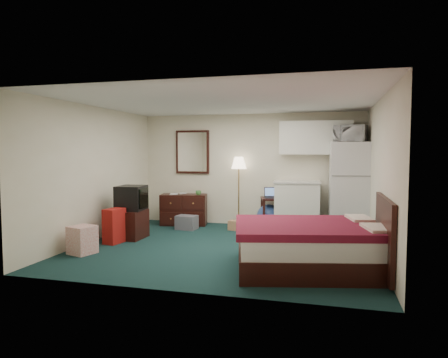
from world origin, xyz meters
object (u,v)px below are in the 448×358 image
(kitchen_counter, at_px, (297,206))
(floor_lamp, at_px, (239,191))
(dresser, at_px, (184,210))
(suitcase, at_px, (114,226))
(desk, at_px, (274,213))
(fridge, at_px, (349,188))
(tv_stand, at_px, (130,224))
(bed, at_px, (310,247))

(kitchen_counter, bearing_deg, floor_lamp, 169.45)
(dresser, relative_size, suitcase, 1.62)
(desk, relative_size, fridge, 0.36)
(fridge, bearing_deg, floor_lamp, 170.35)
(tv_stand, bearing_deg, desk, 33.58)
(fridge, height_order, suitcase, fridge)
(floor_lamp, xyz_separation_m, fridge, (2.34, -0.30, 0.15))
(bed, bearing_deg, tv_stand, 148.16)
(dresser, bearing_deg, floor_lamp, -1.47)
(floor_lamp, relative_size, desk, 2.30)
(suitcase, bearing_deg, fridge, 34.70)
(floor_lamp, xyz_separation_m, tv_stand, (-1.74, -1.79, -0.50))
(desk, height_order, bed, desk)
(floor_lamp, bearing_deg, suitcase, -129.37)
(dresser, height_order, floor_lamp, floor_lamp)
(desk, relative_size, tv_stand, 1.13)
(dresser, xyz_separation_m, bed, (2.92, -2.78, -0.03))
(dresser, relative_size, bed, 0.51)
(floor_lamp, bearing_deg, tv_stand, -134.29)
(floor_lamp, height_order, fridge, fridge)
(desk, xyz_separation_m, bed, (0.89, -2.86, -0.01))
(dresser, height_order, desk, dresser)
(fridge, height_order, tv_stand, fridge)
(kitchen_counter, bearing_deg, bed, -86.39)
(floor_lamp, distance_m, fridge, 2.36)
(dresser, relative_size, kitchen_counter, 1.01)
(kitchen_counter, bearing_deg, suitcase, -150.58)
(kitchen_counter, relative_size, fridge, 0.54)
(kitchen_counter, distance_m, fridge, 1.14)
(desk, height_order, kitchen_counter, kitchen_counter)
(dresser, relative_size, tv_stand, 1.73)
(kitchen_counter, height_order, tv_stand, kitchen_counter)
(fridge, relative_size, suitcase, 2.94)
(floor_lamp, distance_m, tv_stand, 2.55)
(fridge, height_order, bed, fridge)
(suitcase, bearing_deg, tv_stand, 89.66)
(fridge, xyz_separation_m, suitcase, (-4.16, -1.93, -0.61))
(desk, bearing_deg, dresser, 167.42)
(desk, relative_size, suitcase, 1.07)
(dresser, bearing_deg, fridge, -12.15)
(desk, xyz_separation_m, kitchen_counter, (0.49, -0.02, 0.17))
(bed, bearing_deg, desk, 94.54)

